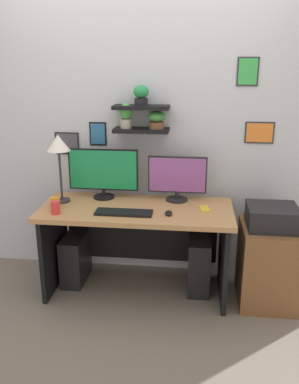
% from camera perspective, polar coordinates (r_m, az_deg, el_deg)
% --- Properties ---
extents(ground_plane, '(8.00, 8.00, 0.00)m').
position_cam_1_polar(ground_plane, '(3.57, -1.73, -13.57)').
color(ground_plane, '#70665B').
extents(back_wall_assembly, '(4.40, 0.24, 2.70)m').
position_cam_1_polar(back_wall_assembly, '(3.51, -0.89, 9.55)').
color(back_wall_assembly, silver).
rests_on(back_wall_assembly, ground).
extents(desk, '(1.54, 0.68, 0.75)m').
position_cam_1_polar(desk, '(3.37, -1.69, -5.29)').
color(desk, tan).
rests_on(desk, ground).
extents(monitor_left, '(0.59, 0.18, 0.42)m').
position_cam_1_polar(monitor_left, '(3.44, -6.56, 2.82)').
color(monitor_left, black).
rests_on(monitor_left, desk).
extents(monitor_right, '(0.49, 0.18, 0.38)m').
position_cam_1_polar(monitor_right, '(3.36, 3.95, 2.03)').
color(monitor_right, black).
rests_on(monitor_right, desk).
extents(keyboard, '(0.44, 0.14, 0.02)m').
position_cam_1_polar(keyboard, '(3.11, -3.66, -2.92)').
color(keyboard, black).
rests_on(keyboard, desk).
extents(computer_mouse, '(0.06, 0.09, 0.03)m').
position_cam_1_polar(computer_mouse, '(3.09, 2.71, -2.99)').
color(computer_mouse, black).
rests_on(computer_mouse, desk).
extents(desk_lamp, '(0.19, 0.19, 0.56)m').
position_cam_1_polar(desk_lamp, '(3.33, -12.74, 6.11)').
color(desk_lamp, '#2D2D33').
rests_on(desk_lamp, desk).
extents(cell_phone, '(0.09, 0.15, 0.01)m').
position_cam_1_polar(cell_phone, '(3.23, 7.80, -2.35)').
color(cell_phone, yellow).
rests_on(cell_phone, desk).
extents(coffee_mug, '(0.08, 0.08, 0.09)m').
position_cam_1_polar(coffee_mug, '(3.30, -13.22, -1.48)').
color(coffee_mug, orange).
rests_on(coffee_mug, desk).
extents(pen_cup, '(0.07, 0.07, 0.10)m').
position_cam_1_polar(pen_cup, '(3.18, -13.18, -2.15)').
color(pen_cup, red).
rests_on(pen_cup, desk).
extents(drawer_cabinet, '(0.44, 0.50, 0.65)m').
position_cam_1_polar(drawer_cabinet, '(3.40, 16.34, -9.80)').
color(drawer_cabinet, brown).
rests_on(drawer_cabinet, ground).
extents(printer, '(0.38, 0.34, 0.17)m').
position_cam_1_polar(printer, '(3.24, 16.97, -3.39)').
color(printer, black).
rests_on(printer, drawer_cabinet).
extents(computer_tower_left, '(0.18, 0.40, 0.43)m').
position_cam_1_polar(computer_tower_left, '(3.67, -10.41, -9.14)').
color(computer_tower_left, black).
rests_on(computer_tower_left, ground).
extents(computer_tower_right, '(0.18, 0.40, 0.47)m').
position_cam_1_polar(computer_tower_right, '(3.51, 7.02, -9.93)').
color(computer_tower_right, black).
rests_on(computer_tower_right, ground).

